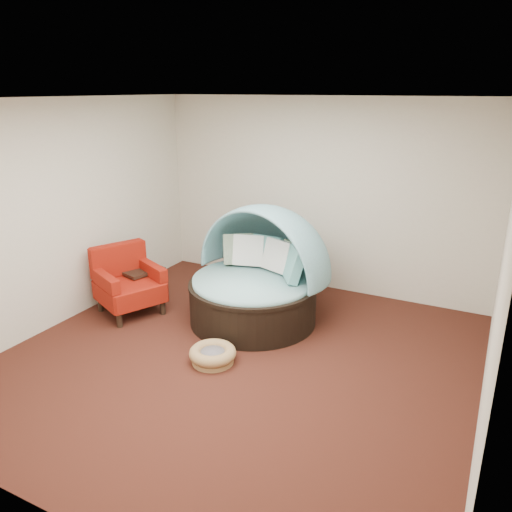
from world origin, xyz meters
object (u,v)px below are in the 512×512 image
at_px(canopy_daybed, 258,268).
at_px(side_table, 140,280).
at_px(pet_basket, 213,355).
at_px(red_armchair, 128,283).

relative_size(canopy_daybed, side_table, 3.00).
xyz_separation_m(pet_basket, side_table, (-1.79, 0.96, 0.23)).
relative_size(canopy_daybed, red_armchair, 1.93).
height_order(canopy_daybed, pet_basket, canopy_daybed).
bearing_deg(canopy_daybed, side_table, -160.37).
bearing_deg(pet_basket, red_armchair, 159.76).
distance_m(pet_basket, side_table, 2.05).
distance_m(canopy_daybed, red_armchair, 1.78).
bearing_deg(pet_basket, side_table, 151.71).
bearing_deg(side_table, pet_basket, -28.29).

